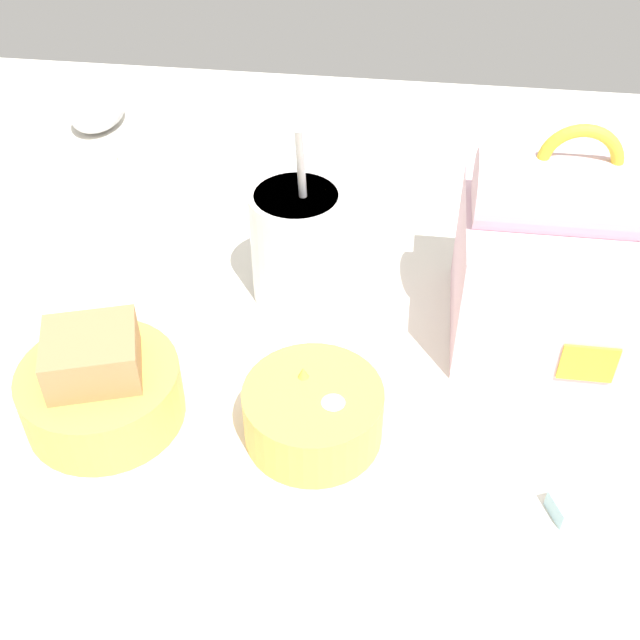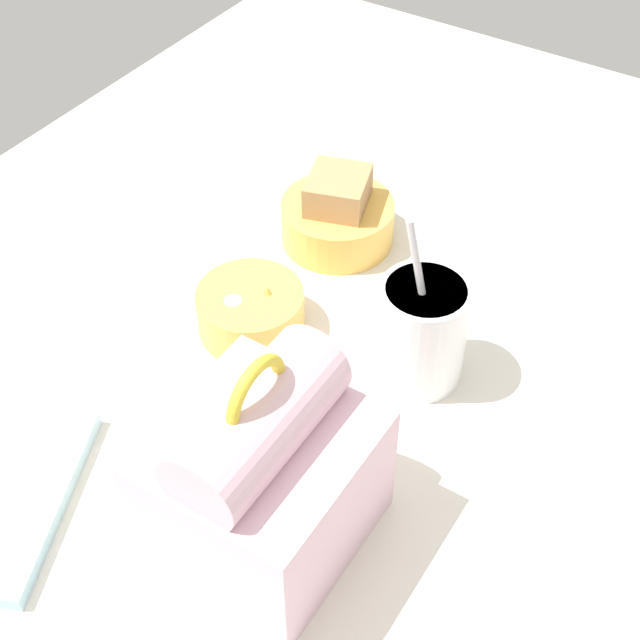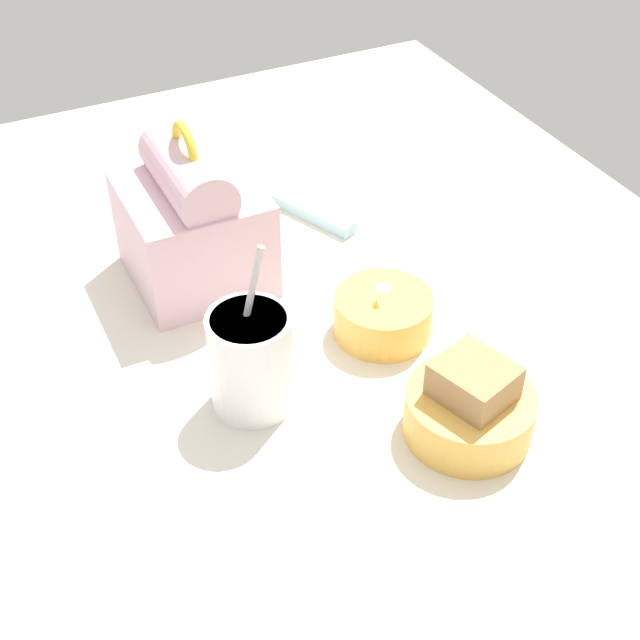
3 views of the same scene
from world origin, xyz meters
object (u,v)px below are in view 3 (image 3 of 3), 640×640
(lunch_bag, at_px, (193,223))
(bento_bowl_snacks, at_px, (383,314))
(chopstick_case, at_px, (296,205))
(bento_bowl_sandwich, at_px, (470,408))
(soup_cup, at_px, (251,359))

(lunch_bag, height_order, bento_bowl_snacks, lunch_bag)
(lunch_bag, distance_m, bento_bowl_snacks, 0.25)
(bento_bowl_snacks, distance_m, chopstick_case, 0.27)
(bento_bowl_sandwich, xyz_separation_m, bento_bowl_snacks, (0.17, 0.00, -0.01))
(bento_bowl_snacks, height_order, chopstick_case, bento_bowl_snacks)
(lunch_bag, bearing_deg, bento_bowl_snacks, -141.48)
(lunch_bag, xyz_separation_m, soup_cup, (-0.23, 0.02, -0.02))
(bento_bowl_snacks, bearing_deg, lunch_bag, 38.52)
(bento_bowl_sandwich, relative_size, chopstick_case, 0.69)
(lunch_bag, xyz_separation_m, bento_bowl_sandwich, (-0.36, -0.15, -0.05))
(bento_bowl_sandwich, height_order, bento_bowl_snacks, bento_bowl_sandwich)
(lunch_bag, relative_size, bento_bowl_sandwich, 1.61)
(bento_bowl_sandwich, distance_m, chopstick_case, 0.44)
(soup_cup, relative_size, chopstick_case, 1.00)
(soup_cup, xyz_separation_m, chopstick_case, (0.31, -0.19, -0.05))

